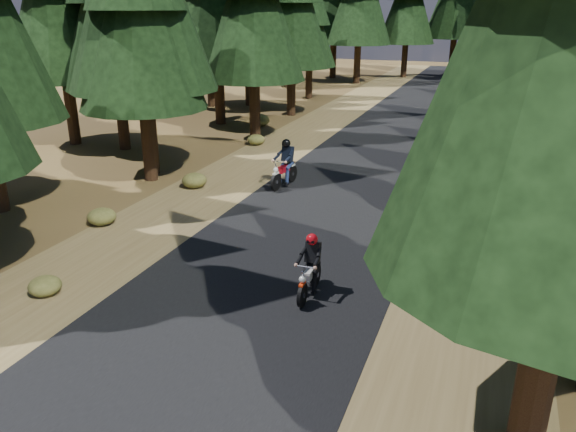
% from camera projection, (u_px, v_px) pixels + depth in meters
% --- Properties ---
extents(ground, '(120.00, 120.00, 0.00)m').
position_uv_depth(ground, '(266.00, 280.00, 13.40)').
color(ground, '#412F17').
rests_on(ground, ground).
extents(road, '(6.00, 100.00, 0.01)m').
position_uv_depth(road, '(327.00, 212.00, 17.79)').
color(road, black).
rests_on(road, ground).
extents(shoulder_l, '(3.20, 100.00, 0.01)m').
position_uv_depth(shoulder_l, '(199.00, 196.00, 19.30)').
color(shoulder_l, brown).
rests_on(shoulder_l, ground).
extents(shoulder_r, '(3.20, 100.00, 0.01)m').
position_uv_depth(shoulder_r, '(478.00, 231.00, 16.28)').
color(shoulder_r, brown).
rests_on(shoulder_r, ground).
extents(log_near, '(5.24, 3.05, 0.32)m').
position_uv_depth(log_near, '(570.00, 185.00, 19.97)').
color(log_near, '#4C4233').
rests_on(log_near, ground).
extents(understory_shrubs, '(16.35, 29.04, 0.68)m').
position_uv_depth(understory_shrubs, '(353.00, 176.00, 20.64)').
color(understory_shrubs, '#474C1E').
rests_on(understory_shrubs, ground).
extents(rider_lead, '(0.52, 1.62, 1.44)m').
position_uv_depth(rider_lead, '(310.00, 276.00, 12.49)').
color(rider_lead, beige).
rests_on(rider_lead, road).
extents(rider_follow, '(0.81, 1.97, 1.70)m').
position_uv_depth(rider_follow, '(284.00, 171.00, 20.18)').
color(rider_follow, maroon).
rests_on(rider_follow, road).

